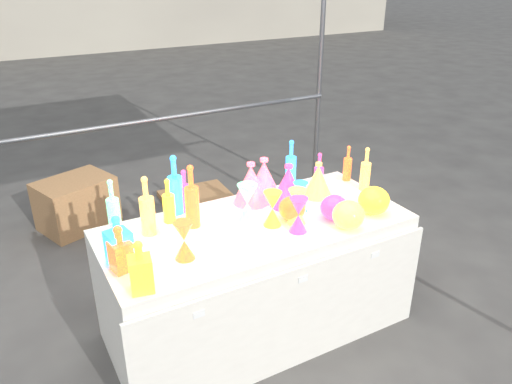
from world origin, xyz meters
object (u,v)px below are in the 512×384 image
cardboard_box_closed (76,203)px  lampshade_0 (264,179)px  globe_0 (374,202)px  hourglass_0 (184,241)px  display_table (257,277)px  decanter_0 (140,266)px

cardboard_box_closed → lampshade_0: lampshade_0 is taller
globe_0 → hourglass_0: bearing=176.1°
display_table → cardboard_box_closed: bearing=110.5°
cardboard_box_closed → hourglass_0: bearing=-103.4°
hourglass_0 → globe_0: 1.18m
display_table → hourglass_0: bearing=-163.9°
hourglass_0 → globe_0: bearing=-3.9°
cardboard_box_closed → globe_0: (1.40, -2.16, 0.61)m
display_table → decanter_0: bearing=-158.7°
cardboard_box_closed → lampshade_0: (0.93, -1.66, 0.67)m
hourglass_0 → globe_0: size_ratio=1.10×
display_table → cardboard_box_closed: size_ratio=3.06×
hourglass_0 → lampshade_0: (0.71, 0.42, 0.03)m
decanter_0 → lampshade_0: lampshade_0 is taller
display_table → globe_0: (0.68, -0.22, 0.45)m
cardboard_box_closed → decanter_0: size_ratio=2.30×
display_table → globe_0: 0.84m
lampshade_0 → decanter_0: bearing=-162.6°
cardboard_box_closed → hourglass_0: 2.19m
hourglass_0 → display_table: bearing=16.1°
display_table → hourglass_0: size_ratio=8.80×
decanter_0 → lampshade_0: 1.14m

